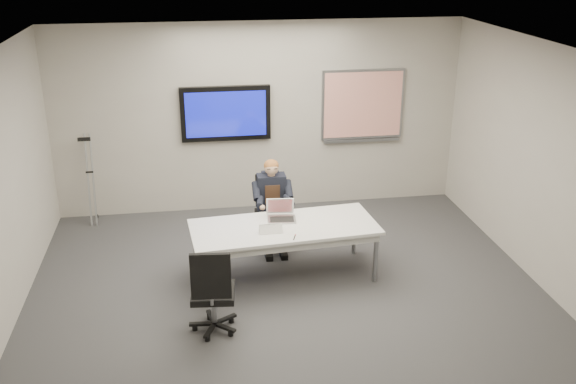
{
  "coord_description": "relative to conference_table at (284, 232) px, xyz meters",
  "views": [
    {
      "loc": [
        -1.01,
        -6.12,
        3.87
      ],
      "look_at": [
        0.07,
        0.75,
        1.1
      ],
      "focal_mm": 40.0,
      "sensor_mm": 36.0,
      "label": 1
    }
  ],
  "objects": [
    {
      "name": "office_chair_far",
      "position": [
        -0.03,
        1.0,
        -0.31
      ],
      "size": [
        0.45,
        0.45,
        0.92
      ],
      "rotation": [
        0.0,
        0.0,
        0.02
      ],
      "color": "black",
      "rests_on": "ground"
    },
    {
      "name": "floor",
      "position": [
        -0.02,
        -0.74,
        -0.6
      ],
      "size": [
        6.0,
        6.0,
        0.02
      ],
      "primitive_type": "cube",
      "color": "#353437",
      "rests_on": "ground"
    },
    {
      "name": "wall_back",
      "position": [
        -0.02,
        2.26,
        0.8
      ],
      "size": [
        6.0,
        0.02,
        2.8
      ],
      "primitive_type": "cube",
      "color": "#A9A299",
      "rests_on": "ground"
    },
    {
      "name": "whiteboard",
      "position": [
        1.53,
        2.23,
        0.93
      ],
      "size": [
        1.25,
        0.08,
        1.1
      ],
      "color": "gray",
      "rests_on": "wall_back"
    },
    {
      "name": "conference_table",
      "position": [
        0.0,
        0.0,
        0.0
      ],
      "size": [
        2.28,
        1.1,
        0.68
      ],
      "rotation": [
        0.0,
        0.0,
        0.08
      ],
      "color": "silver",
      "rests_on": "ground"
    },
    {
      "name": "laptop",
      "position": [
        -0.0,
        0.22,
        0.14
      ],
      "size": [
        0.36,
        0.34,
        0.24
      ],
      "rotation": [
        0.0,
        0.0,
        -0.1
      ],
      "color": "#B2B2B4",
      "rests_on": "conference_table"
    },
    {
      "name": "pen",
      "position": [
        0.07,
        -0.34,
        0.08
      ],
      "size": [
        0.05,
        0.14,
        0.01
      ],
      "primitive_type": "cylinder",
      "rotation": [
        0.0,
        1.57,
        1.26
      ],
      "color": "black",
      "rests_on": "conference_table"
    },
    {
      "name": "tv_display",
      "position": [
        -0.52,
        2.21,
        0.9
      ],
      "size": [
        1.3,
        0.09,
        0.8
      ],
      "color": "black",
      "rests_on": "wall_back"
    },
    {
      "name": "wall_front",
      "position": [
        -0.02,
        -3.74,
        0.8
      ],
      "size": [
        6.0,
        0.02,
        2.8
      ],
      "primitive_type": "cube",
      "color": "#A9A299",
      "rests_on": "ground"
    },
    {
      "name": "name_tent",
      "position": [
        -0.18,
        -0.17,
        0.13
      ],
      "size": [
        0.27,
        0.08,
        0.11
      ],
      "primitive_type": null,
      "rotation": [
        0.0,
        0.0,
        0.03
      ],
      "color": "white",
      "rests_on": "conference_table"
    },
    {
      "name": "seated_person",
      "position": [
        -0.03,
        0.77,
        -0.12
      ],
      "size": [
        0.37,
        0.64,
        1.2
      ],
      "rotation": [
        0.0,
        0.0,
        0.01
      ],
      "color": "#1F2534",
      "rests_on": "office_chair_far"
    },
    {
      "name": "ceiling",
      "position": [
        -0.02,
        -0.74,
        2.2
      ],
      "size": [
        6.0,
        6.0,
        0.02
      ],
      "primitive_type": "cube",
      "color": "white",
      "rests_on": "wall_back"
    },
    {
      "name": "wall_right",
      "position": [
        2.98,
        -0.74,
        0.8
      ],
      "size": [
        0.02,
        6.0,
        2.8
      ],
      "primitive_type": "cube",
      "color": "#A9A299",
      "rests_on": "ground"
    },
    {
      "name": "office_chair_near",
      "position": [
        -0.9,
        -1.07,
        -0.29
      ],
      "size": [
        0.52,
        0.52,
        1.01
      ],
      "rotation": [
        0.0,
        0.0,
        3.05
      ],
      "color": "black",
      "rests_on": "ground"
    },
    {
      "name": "crutch",
      "position": [
        -2.49,
        2.04,
        0.08
      ],
      "size": [
        0.43,
        0.69,
        1.41
      ],
      "primitive_type": null,
      "rotation": [
        -0.22,
        0.0,
        0.39
      ],
      "color": "#A8ACB0",
      "rests_on": "ground"
    }
  ]
}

